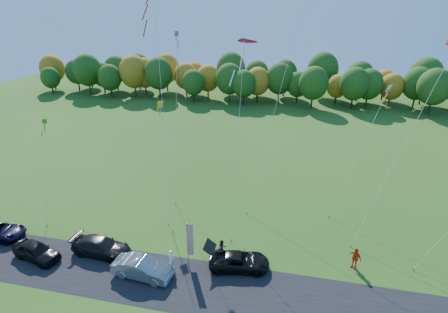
% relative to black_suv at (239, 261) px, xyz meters
% --- Properties ---
extents(ground, '(160.00, 160.00, 0.00)m').
position_rel_black_suv_xyz_m(ground, '(-2.90, 1.23, -0.71)').
color(ground, '#245015').
extents(asphalt_strip, '(90.00, 6.00, 0.01)m').
position_rel_black_suv_xyz_m(asphalt_strip, '(-2.90, -2.77, -0.70)').
color(asphalt_strip, black).
rests_on(asphalt_strip, ground).
extents(tree_line, '(116.00, 12.00, 10.00)m').
position_rel_black_suv_xyz_m(tree_line, '(-2.90, 56.23, -0.71)').
color(tree_line, '#1E4711').
rests_on(tree_line, ground).
extents(black_suv, '(5.38, 3.10, 1.41)m').
position_rel_black_suv_xyz_m(black_suv, '(0.00, 0.00, 0.00)').
color(black_suv, black).
rests_on(black_suv, ground).
extents(silver_sedan, '(5.12, 2.13, 1.65)m').
position_rel_black_suv_xyz_m(silver_sedan, '(-7.54, -2.68, 0.12)').
color(silver_sedan, '#9C9CA0').
rests_on(silver_sedan, ground).
extents(dark_truck_a, '(5.50, 2.51, 1.56)m').
position_rel_black_suv_xyz_m(dark_truck_a, '(-12.34, -0.83, 0.07)').
color(dark_truck_a, black).
rests_on(dark_truck_a, ground).
extents(dark_truck_b, '(4.83, 2.80, 1.55)m').
position_rel_black_suv_xyz_m(dark_truck_b, '(-17.55, -2.61, 0.07)').
color(dark_truck_b, black).
rests_on(dark_truck_b, ground).
extents(person_tailgate_a, '(0.53, 0.73, 1.86)m').
position_rel_black_suv_xyz_m(person_tailgate_a, '(-5.51, -1.32, 0.23)').
color(person_tailgate_a, white).
rests_on(person_tailgate_a, ground).
extents(person_tailgate_b, '(1.03, 1.06, 1.71)m').
position_rel_black_suv_xyz_m(person_tailgate_b, '(-1.70, 1.08, 0.15)').
color(person_tailgate_b, gray).
rests_on(person_tailgate_b, ground).
extents(person_east, '(1.20, 1.08, 1.96)m').
position_rel_black_suv_xyz_m(person_east, '(9.50, 2.18, 0.27)').
color(person_east, red).
rests_on(person_east, ground).
extents(feather_flag, '(0.54, 0.13, 4.11)m').
position_rel_black_suv_xyz_m(feather_flag, '(-4.19, -0.35, 1.81)').
color(feather_flag, '#999999').
rests_on(feather_flag, ground).
extents(kite_delta_blue, '(5.87, 10.40, 24.01)m').
position_rel_black_suv_xyz_m(kite_delta_blue, '(-9.38, 8.34, 10.83)').
color(kite_delta_blue, '#4C3F33').
rests_on(kite_delta_blue, ground).
extents(kite_parafoil_orange, '(6.53, 12.78, 23.78)m').
position_rel_black_suv_xyz_m(kite_parafoil_orange, '(1.61, 14.61, 11.00)').
color(kite_parafoil_orange, '#4C3F33').
rests_on(kite_parafoil_orange, ground).
extents(kite_delta_red, '(2.35, 9.21, 18.79)m').
position_rel_black_suv_xyz_m(kite_delta_red, '(-1.68, 8.16, 9.66)').
color(kite_delta_red, '#4C3F33').
rests_on(kite_delta_red, ground).
extents(kite_parafoil_rainbow, '(9.33, 8.66, 17.98)m').
position_rel_black_suv_xyz_m(kite_parafoil_rainbow, '(13.37, 9.02, 8.08)').
color(kite_parafoil_rainbow, '#4C3F33').
rests_on(kite_parafoil_rainbow, ground).
extents(kite_diamond_yellow, '(3.26, 6.96, 11.54)m').
position_rel_black_suv_xyz_m(kite_diamond_yellow, '(-9.48, 7.89, 4.81)').
color(kite_diamond_yellow, '#4C3F33').
rests_on(kite_diamond_yellow, ground).
extents(kite_diamond_green, '(2.51, 5.51, 10.01)m').
position_rel_black_suv_xyz_m(kite_diamond_green, '(-21.01, 4.31, 4.15)').
color(kite_diamond_green, '#4C3F33').
rests_on(kite_diamond_green, ground).
extents(kite_diamond_white, '(5.36, 5.74, 13.54)m').
position_rel_black_suv_xyz_m(kite_diamond_white, '(10.23, 12.19, 5.81)').
color(kite_diamond_white, '#4C3F33').
rests_on(kite_diamond_white, ground).
extents(kite_diamond_pink, '(1.72, 6.92, 18.34)m').
position_rel_black_suv_xyz_m(kite_diamond_pink, '(-9.34, 11.84, 8.34)').
color(kite_diamond_pink, '#4C3F33').
rests_on(kite_diamond_pink, ground).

